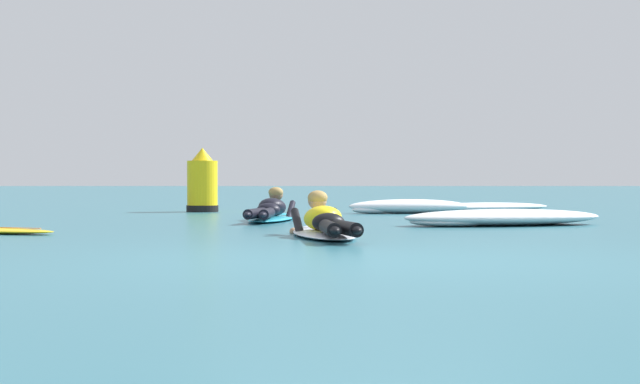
# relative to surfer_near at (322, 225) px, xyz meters

# --- Properties ---
(ground_plane) EXTENTS (120.00, 120.00, 0.00)m
(ground_plane) POSITION_rel_surfer_near_xyz_m (0.32, 7.01, -0.13)
(ground_plane) COLOR #2D6B7A
(surfer_near) EXTENTS (0.91, 2.61, 0.55)m
(surfer_near) POSITION_rel_surfer_near_xyz_m (0.00, 0.00, 0.00)
(surfer_near) COLOR silver
(surfer_near) RESTS_ON ground
(surfer_far) EXTENTS (0.84, 2.73, 0.54)m
(surfer_far) POSITION_rel_surfer_near_xyz_m (-0.77, 4.22, -0.00)
(surfer_far) COLOR #2DB2D1
(surfer_far) RESTS_ON ground
(whitewater_front) EXTENTS (2.96, 1.80, 0.22)m
(whitewater_front) POSITION_rel_surfer_near_xyz_m (2.37, 2.87, -0.03)
(whitewater_front) COLOR white
(whitewater_front) RESTS_ON ground
(whitewater_back) EXTENTS (2.22, 0.99, 0.25)m
(whitewater_back) POSITION_rel_surfer_near_xyz_m (1.51, 7.54, -0.02)
(whitewater_back) COLOR white
(whitewater_back) RESTS_ON ground
(whitewater_far_band) EXTENTS (3.00, 2.00, 0.17)m
(whitewater_far_band) POSITION_rel_surfer_near_xyz_m (2.97, 8.64, -0.06)
(whitewater_far_band) COLOR white
(whitewater_far_band) RESTS_ON ground
(channel_marker_buoy) EXTENTS (0.59, 0.59, 1.18)m
(channel_marker_buoy) POSITION_rel_surfer_near_xyz_m (-2.22, 8.41, 0.35)
(channel_marker_buoy) COLOR yellow
(channel_marker_buoy) RESTS_ON ground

